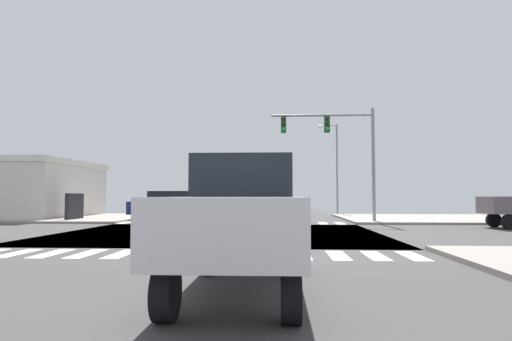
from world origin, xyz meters
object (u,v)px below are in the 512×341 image
object	(u,v)px
street_lamp	(334,161)
sedan_middle_3	(185,202)
pickup_trailing_3	(223,200)
pickup_farside_1	(241,215)
sedan_nearside_1	(172,206)
box_truck_queued_1	(211,188)
traffic_signal_mast	(334,139)

from	to	relation	value
street_lamp	sedan_middle_3	xyz separation A→B (m)	(-12.50, -3.68, -3.64)
street_lamp	pickup_trailing_3	distance (m)	10.43
pickup_farside_1	sedan_middle_3	world-z (taller)	pickup_farside_1
pickup_trailing_3	sedan_middle_3	bearing A→B (deg)	20.50
pickup_farside_1	sedan_middle_3	distance (m)	29.04
sedan_nearside_1	pickup_farside_1	distance (m)	16.27
sedan_nearside_1	pickup_farside_1	size ratio (longest dim) A/B	0.84
street_lamp	box_truck_queued_1	world-z (taller)	street_lamp
street_lamp	sedan_nearside_1	bearing A→B (deg)	-122.55
traffic_signal_mast	box_truck_queued_1	xyz separation A→B (m)	(-11.00, 22.90, -2.55)
pickup_farside_1	pickup_trailing_3	world-z (taller)	same
street_lamp	pickup_farside_1	world-z (taller)	street_lamp
traffic_signal_mast	pickup_farside_1	world-z (taller)	traffic_signal_mast
sedan_nearside_1	box_truck_queued_1	world-z (taller)	box_truck_queued_1
sedan_middle_3	pickup_trailing_3	bearing A→B (deg)	-159.50
sedan_nearside_1	traffic_signal_mast	bearing A→B (deg)	114.00
traffic_signal_mast	pickup_farside_1	distance (m)	20.25
street_lamp	box_truck_queued_1	bearing A→B (deg)	139.90
sedan_nearside_1	sedan_middle_3	distance (m)	12.85
sedan_middle_3	street_lamp	bearing A→B (deg)	-163.61
sedan_nearside_1	box_truck_queued_1	xyz separation A→B (m)	(-2.06, 26.88, 1.45)
street_lamp	sedan_middle_3	world-z (taller)	street_lamp
sedan_nearside_1	pickup_farside_1	world-z (taller)	pickup_farside_1
street_lamp	pickup_trailing_3	xyz separation A→B (m)	(-9.50, -2.55, -3.47)
pickup_farside_1	street_lamp	bearing A→B (deg)	80.21
traffic_signal_mast	street_lamp	world-z (taller)	street_lamp
sedan_nearside_1	pickup_trailing_3	bearing A→B (deg)	176.09
street_lamp	pickup_farside_1	bearing A→B (deg)	-99.79
pickup_trailing_3	pickup_farside_1	bearing A→B (deg)	97.77
sedan_nearside_1	box_truck_queued_1	distance (m)	27.00
sedan_nearside_1	sedan_middle_3	world-z (taller)	same
traffic_signal_mast	street_lamp	xyz separation A→B (m)	(1.50, 12.38, -0.35)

